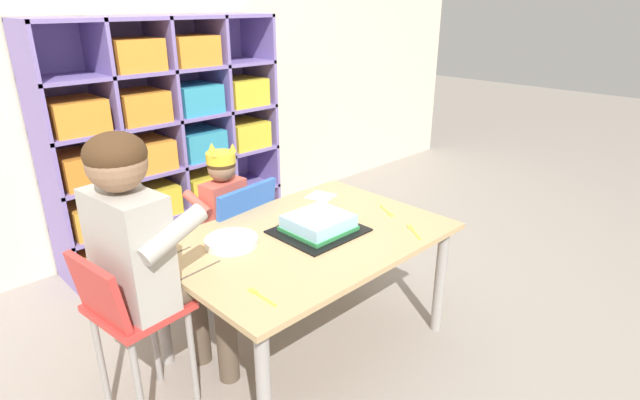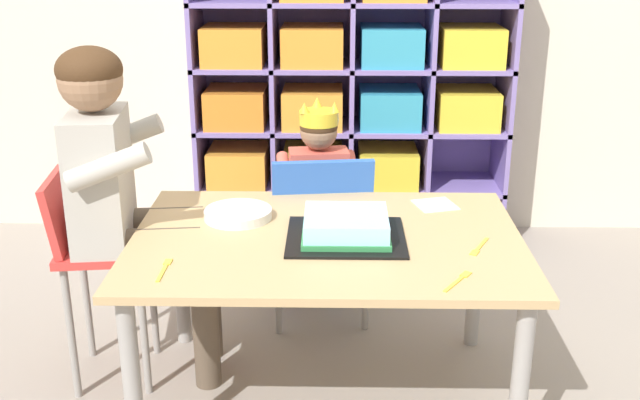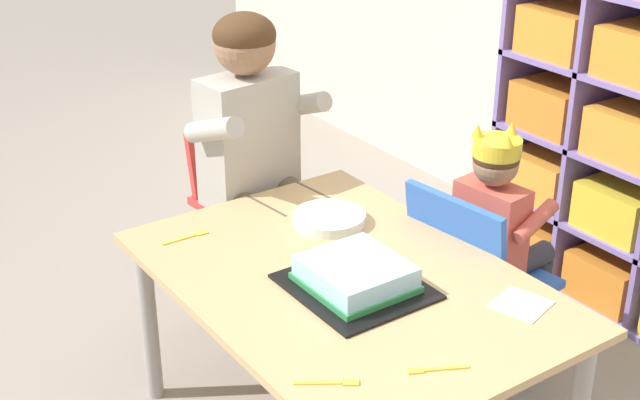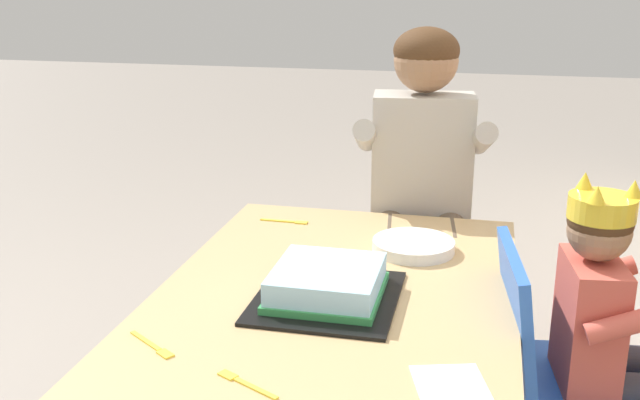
% 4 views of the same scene
% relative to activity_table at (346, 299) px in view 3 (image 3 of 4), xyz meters
% --- Properties ---
extents(activity_table, '(1.15, 0.80, 0.55)m').
position_rel_activity_table_xyz_m(activity_table, '(0.00, 0.00, 0.00)').
color(activity_table, tan).
rests_on(activity_table, ground).
extents(classroom_chair_blue, '(0.41, 0.37, 0.67)m').
position_rel_activity_table_xyz_m(classroom_chair_blue, '(-0.03, 0.48, -0.09)').
color(classroom_chair_blue, blue).
rests_on(classroom_chair_blue, ground).
extents(child_with_crown, '(0.31, 0.32, 0.83)m').
position_rel_activity_table_xyz_m(child_with_crown, '(-0.04, 0.60, 0.03)').
color(child_with_crown, '#D15647').
rests_on(child_with_crown, ground).
extents(classroom_chair_adult_side, '(0.33, 0.34, 0.70)m').
position_rel_activity_table_xyz_m(classroom_chair_adult_side, '(-0.73, 0.12, -0.04)').
color(classroom_chair_adult_side, red).
rests_on(classroom_chair_adult_side, ground).
extents(adult_helper_seated, '(0.45, 0.43, 1.09)m').
position_rel_activity_table_xyz_m(adult_helper_seated, '(-0.63, 0.13, 0.20)').
color(adult_helper_seated, '#B2ADA3').
rests_on(adult_helper_seated, ground).
extents(birthday_cake_on_tray, '(0.34, 0.31, 0.07)m').
position_rel_activity_table_xyz_m(birthday_cake_on_tray, '(0.06, -0.01, 0.10)').
color(birthday_cake_on_tray, black).
rests_on(birthday_cake_on_tray, activity_table).
extents(paper_plate_stack, '(0.21, 0.21, 0.03)m').
position_rel_activity_table_xyz_m(paper_plate_stack, '(-0.28, 0.14, 0.08)').
color(paper_plate_stack, white).
rests_on(paper_plate_stack, activity_table).
extents(paper_napkin_square, '(0.15, 0.15, 0.00)m').
position_rel_activity_table_xyz_m(paper_napkin_square, '(0.35, 0.27, 0.07)').
color(paper_napkin_square, white).
rests_on(paper_napkin_square, activity_table).
extents(fork_beside_plate_stack, '(0.02, 0.14, 0.00)m').
position_rel_activity_table_xyz_m(fork_beside_plate_stack, '(-0.43, -0.23, 0.07)').
color(fork_beside_plate_stack, yellow).
rests_on(fork_beside_plate_stack, activity_table).
extents(fork_by_napkin, '(0.09, 0.12, 0.00)m').
position_rel_activity_table_xyz_m(fork_by_napkin, '(0.34, -0.29, 0.07)').
color(fork_by_napkin, yellow).
rests_on(fork_by_napkin, activity_table).
extents(fork_scattered_mid_table, '(0.08, 0.13, 0.00)m').
position_rel_activity_table_xyz_m(fork_scattered_mid_table, '(0.43, -0.08, 0.07)').
color(fork_scattered_mid_table, yellow).
rests_on(fork_scattered_mid_table, activity_table).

